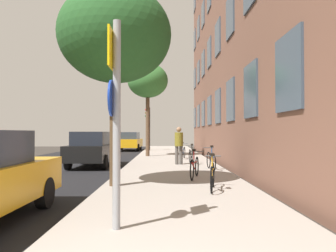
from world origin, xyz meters
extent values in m
plane|color=#332D28|center=(-2.40, 15.00, 0.00)|extent=(41.80, 41.80, 0.00)
cube|color=black|center=(-4.50, 15.00, 0.01)|extent=(7.00, 38.00, 0.01)
cube|color=#9E9389|center=(1.10, 15.00, 0.06)|extent=(4.20, 38.00, 0.12)
cube|color=#384756|center=(3.42, 5.12, 2.90)|extent=(0.06, 1.49, 1.70)
cube|color=#384756|center=(3.42, 8.25, 2.90)|extent=(0.06, 1.49, 1.70)
cube|color=#384756|center=(3.42, 11.38, 2.90)|extent=(0.06, 1.49, 1.70)
cube|color=#384756|center=(3.42, 14.50, 2.90)|extent=(0.06, 1.49, 1.70)
cube|color=#384756|center=(3.42, 17.62, 2.90)|extent=(0.06, 1.49, 1.70)
cube|color=#384756|center=(3.42, 20.75, 2.90)|extent=(0.06, 1.49, 1.70)
cube|color=#384756|center=(3.42, 23.88, 2.90)|extent=(0.06, 1.49, 1.70)
cube|color=#384756|center=(3.42, 27.00, 2.90)|extent=(0.06, 1.49, 1.70)
cube|color=#384756|center=(3.42, 11.38, 6.36)|extent=(0.06, 1.49, 1.70)
cube|color=#384756|center=(3.42, 14.50, 6.36)|extent=(0.06, 1.49, 1.70)
cube|color=#384756|center=(3.42, 17.62, 6.36)|extent=(0.06, 1.49, 1.70)
cube|color=#384756|center=(3.42, 20.75, 6.36)|extent=(0.06, 1.49, 1.70)
cube|color=#384756|center=(3.42, 23.88, 6.36)|extent=(0.06, 1.49, 1.70)
cube|color=#384756|center=(3.42, 27.00, 6.36)|extent=(0.06, 1.49, 1.70)
cube|color=#384756|center=(3.42, 20.75, 9.82)|extent=(0.06, 1.49, 1.70)
cube|color=#384756|center=(3.42, 23.88, 9.82)|extent=(0.06, 1.49, 1.70)
cube|color=#384756|center=(3.42, 27.00, 9.82)|extent=(0.06, 1.49, 1.70)
cube|color=#384756|center=(3.42, 27.00, 13.28)|extent=(0.06, 1.49, 1.70)
cylinder|color=gray|center=(0.01, 3.10, 1.72)|extent=(0.12, 0.12, 3.20)
cube|color=yellow|center=(-0.07, 3.10, 2.87)|extent=(0.03, 0.60, 0.60)
cylinder|color=#14339E|center=(-0.07, 3.10, 2.12)|extent=(0.03, 0.56, 0.56)
cylinder|color=black|center=(-0.51, 25.39, 1.90)|extent=(0.12, 0.12, 3.56)
cube|color=black|center=(-0.69, 25.39, 3.23)|extent=(0.20, 0.24, 0.80)
sphere|color=red|center=(-0.80, 25.39, 3.49)|extent=(0.16, 0.16, 0.16)
sphere|color=#523707|center=(-0.80, 25.39, 3.23)|extent=(0.16, 0.16, 0.16)
sphere|color=#083E11|center=(-0.80, 25.39, 2.97)|extent=(0.16, 0.16, 0.16)
cylinder|color=#4C3823|center=(-0.65, 7.20, 1.75)|extent=(0.28, 0.28, 3.26)
ellipsoid|color=#235123|center=(-0.65, 7.20, 4.32)|extent=(3.15, 3.15, 2.68)
cylinder|color=brown|center=(-0.32, 18.71, 2.11)|extent=(0.24, 0.24, 3.99)
ellipsoid|color=#387533|center=(-0.32, 18.71, 4.87)|extent=(2.55, 2.55, 2.17)
torus|color=black|center=(2.06, 6.98, 0.45)|extent=(0.16, 0.65, 0.66)
torus|color=black|center=(1.88, 6.02, 0.45)|extent=(0.16, 0.65, 0.66)
cylinder|color=#C68C19|center=(1.97, 6.50, 0.63)|extent=(0.20, 0.82, 0.04)
cylinder|color=#C68C19|center=(1.92, 6.26, 0.55)|extent=(0.14, 0.50, 0.27)
cylinder|color=#C68C19|center=(1.94, 6.35, 0.88)|extent=(0.04, 0.04, 0.28)
cube|color=black|center=(1.94, 6.35, 1.04)|extent=(0.10, 0.24, 0.06)
cylinder|color=#4C4C4C|center=(2.06, 6.98, 0.96)|extent=(0.42, 0.11, 0.03)
torus|color=black|center=(1.83, 9.14, 0.45)|extent=(0.19, 0.65, 0.66)
torus|color=black|center=(1.58, 8.11, 0.45)|extent=(0.19, 0.65, 0.66)
cylinder|color=#B21E1E|center=(1.71, 8.63, 0.63)|extent=(0.26, 0.88, 0.04)
cylinder|color=#B21E1E|center=(1.65, 8.37, 0.55)|extent=(0.17, 0.54, 0.29)
cylinder|color=#B21E1E|center=(1.67, 8.47, 0.88)|extent=(0.04, 0.04, 0.28)
cube|color=black|center=(1.67, 8.47, 1.04)|extent=(0.10, 0.24, 0.06)
cylinder|color=#4C4C4C|center=(1.83, 9.14, 0.96)|extent=(0.42, 0.13, 0.03)
torus|color=black|center=(2.56, 11.58, 0.46)|extent=(0.09, 0.68, 0.67)
torus|color=black|center=(2.62, 10.62, 0.46)|extent=(0.09, 0.68, 0.67)
cylinder|color=#194C99|center=(2.59, 11.10, 0.64)|extent=(0.10, 0.82, 0.04)
cylinder|color=#194C99|center=(2.61, 10.86, 0.56)|extent=(0.08, 0.50, 0.27)
cylinder|color=#194C99|center=(2.60, 10.96, 0.89)|extent=(0.04, 0.04, 0.28)
cube|color=black|center=(2.60, 10.96, 1.05)|extent=(0.10, 0.24, 0.06)
cylinder|color=#4C4C4C|center=(2.56, 11.58, 0.97)|extent=(0.42, 0.06, 0.03)
torus|color=black|center=(1.99, 14.11, 0.45)|extent=(0.08, 0.66, 0.66)
torus|color=black|center=(2.05, 13.05, 0.45)|extent=(0.08, 0.66, 0.66)
cylinder|color=black|center=(2.02, 13.58, 0.63)|extent=(0.09, 0.91, 0.04)
cylinder|color=black|center=(2.03, 13.32, 0.55)|extent=(0.07, 0.55, 0.29)
cylinder|color=black|center=(2.03, 13.42, 0.88)|extent=(0.04, 0.04, 0.28)
cube|color=black|center=(2.03, 13.42, 1.04)|extent=(0.10, 0.24, 0.06)
cylinder|color=#4C4C4C|center=(1.99, 14.11, 0.96)|extent=(0.42, 0.05, 0.03)
torus|color=black|center=(1.89, 17.09, 0.45)|extent=(0.16, 0.65, 0.65)
torus|color=black|center=(1.69, 16.07, 0.45)|extent=(0.16, 0.65, 0.65)
cylinder|color=#194C99|center=(1.79, 16.58, 0.62)|extent=(0.21, 0.88, 0.04)
cylinder|color=#194C99|center=(1.74, 16.32, 0.54)|extent=(0.15, 0.53, 0.29)
cylinder|color=#194C99|center=(1.76, 16.43, 0.87)|extent=(0.04, 0.04, 0.28)
cube|color=black|center=(1.76, 16.43, 1.03)|extent=(0.10, 0.24, 0.06)
cylinder|color=#4C4C4C|center=(1.89, 17.09, 0.95)|extent=(0.42, 0.11, 0.03)
cylinder|color=#4C4742|center=(1.31, 13.28, 0.54)|extent=(0.16, 0.16, 0.84)
cylinder|color=#4C4742|center=(1.50, 13.28, 0.54)|extent=(0.16, 0.16, 0.84)
cylinder|color=olive|center=(1.41, 13.28, 1.28)|extent=(0.55, 0.55, 0.63)
sphere|color=#936B4C|center=(1.41, 13.28, 1.74)|extent=(0.23, 0.23, 0.23)
cylinder|color=black|center=(-1.77, 4.99, 0.33)|extent=(0.22, 0.64, 0.64)
cube|color=black|center=(-2.60, 13.44, 0.68)|extent=(1.79, 4.05, 0.70)
cube|color=#1E232D|center=(-2.60, 13.24, 1.33)|extent=(1.48, 2.28, 0.60)
cylinder|color=black|center=(-3.38, 14.73, 0.33)|extent=(0.22, 0.64, 0.64)
cylinder|color=black|center=(-1.83, 14.73, 0.33)|extent=(0.22, 0.64, 0.64)
cylinder|color=black|center=(-3.38, 12.16, 0.33)|extent=(0.22, 0.64, 0.64)
cylinder|color=black|center=(-1.83, 12.16, 0.33)|extent=(0.22, 0.64, 0.64)
cube|color=orange|center=(-2.35, 27.02, 0.68)|extent=(2.05, 4.49, 0.70)
cube|color=#2D3847|center=(-2.35, 26.80, 1.33)|extent=(1.68, 2.53, 0.60)
cylinder|color=black|center=(-3.22, 28.44, 0.33)|extent=(0.22, 0.64, 0.64)
cylinder|color=black|center=(-1.48, 28.44, 0.33)|extent=(0.22, 0.64, 0.64)
cylinder|color=black|center=(-3.22, 25.61, 0.33)|extent=(0.22, 0.64, 0.64)
cylinder|color=black|center=(-1.48, 25.61, 0.33)|extent=(0.22, 0.64, 0.64)
camera|label=1|loc=(0.74, -1.94, 1.59)|focal=35.15mm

